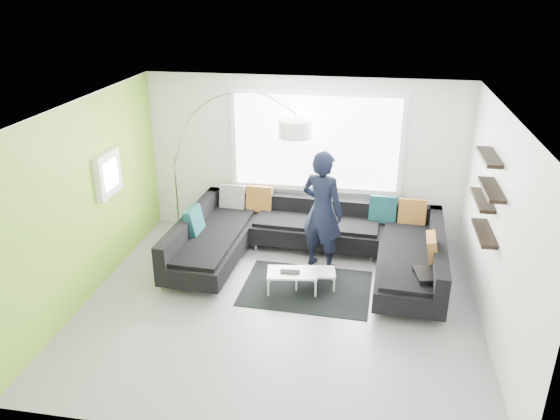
# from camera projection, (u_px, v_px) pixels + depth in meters

# --- Properties ---
(ground) EXTENTS (5.50, 5.50, 0.00)m
(ground) POSITION_uv_depth(u_px,v_px,m) (280.00, 305.00, 7.74)
(ground) COLOR gray
(ground) RESTS_ON ground
(room_shell) EXTENTS (5.54, 5.04, 2.82)m
(room_shell) POSITION_uv_depth(u_px,v_px,m) (285.00, 180.00, 7.21)
(room_shell) COLOR silver
(room_shell) RESTS_ON ground
(sectional_sofa) EXTENTS (4.22, 2.73, 0.88)m
(sectional_sofa) POSITION_uv_depth(u_px,v_px,m) (309.00, 246.00, 8.57)
(sectional_sofa) COLOR black
(sectional_sofa) RESTS_ON ground
(rug) EXTENTS (1.93, 1.44, 0.01)m
(rug) POSITION_uv_depth(u_px,v_px,m) (307.00, 288.00, 8.15)
(rug) COLOR black
(rug) RESTS_ON ground
(coffee_table) EXTENTS (1.00, 0.67, 0.31)m
(coffee_table) POSITION_uv_depth(u_px,v_px,m) (304.00, 279.00, 8.10)
(coffee_table) COLOR white
(coffee_table) RESTS_ON ground
(arc_lamp) EXTENTS (2.53, 1.06, 2.63)m
(arc_lamp) POSITION_uv_depth(u_px,v_px,m) (174.00, 164.00, 9.43)
(arc_lamp) COLOR white
(arc_lamp) RESTS_ON ground
(side_table) EXTENTS (0.50, 0.50, 0.58)m
(side_table) POSITION_uv_depth(u_px,v_px,m) (429.00, 291.00, 7.53)
(side_table) COLOR black
(side_table) RESTS_ON ground
(person) EXTENTS (1.05, 0.99, 1.93)m
(person) POSITION_uv_depth(u_px,v_px,m) (322.00, 211.00, 8.41)
(person) COLOR black
(person) RESTS_ON ground
(laptop) EXTENTS (0.31, 0.21, 0.02)m
(laptop) POSITION_uv_depth(u_px,v_px,m) (290.00, 273.00, 7.93)
(laptop) COLOR black
(laptop) RESTS_ON coffee_table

